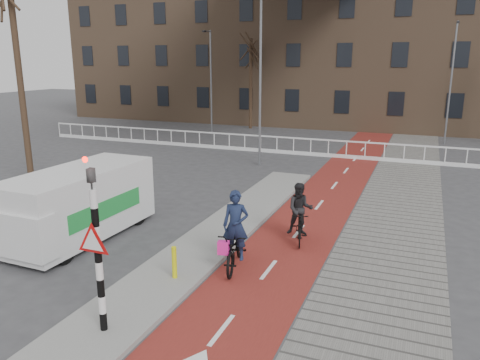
% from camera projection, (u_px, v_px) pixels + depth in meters
% --- Properties ---
extents(ground, '(120.00, 120.00, 0.00)m').
position_uv_depth(ground, '(180.00, 294.00, 10.86)').
color(ground, '#38383A').
rests_on(ground, ground).
extents(bike_lane, '(2.50, 60.00, 0.01)m').
position_uv_depth(bike_lane, '(330.00, 191.00, 19.31)').
color(bike_lane, maroon).
rests_on(bike_lane, ground).
extents(sidewalk, '(3.00, 60.00, 0.01)m').
position_uv_depth(sidewalk, '(401.00, 199.00, 18.30)').
color(sidewalk, slate).
rests_on(sidewalk, ground).
extents(curb_island, '(1.80, 16.00, 0.12)m').
position_uv_depth(curb_island, '(222.00, 231.00, 14.69)').
color(curb_island, gray).
rests_on(curb_island, ground).
extents(traffic_signal, '(0.80, 0.80, 3.68)m').
position_uv_depth(traffic_signal, '(96.00, 241.00, 8.76)').
color(traffic_signal, black).
rests_on(traffic_signal, curb_island).
extents(bollard, '(0.12, 0.12, 0.81)m').
position_uv_depth(bollard, '(174.00, 262.00, 11.33)').
color(bollard, '#D2D20B').
rests_on(bollard, curb_island).
extents(cyclist_near, '(1.09, 2.11, 2.08)m').
position_uv_depth(cyclist_near, '(236.00, 242.00, 12.10)').
color(cyclist_near, black).
rests_on(cyclist_near, bike_lane).
extents(cyclist_far, '(0.89, 1.73, 1.81)m').
position_uv_depth(cyclist_far, '(300.00, 218.00, 13.78)').
color(cyclist_far, black).
rests_on(cyclist_far, bike_lane).
extents(van, '(2.11, 5.00, 2.13)m').
position_uv_depth(van, '(79.00, 203.00, 14.04)').
color(van, silver).
rests_on(van, ground).
extents(railing, '(28.00, 0.10, 0.99)m').
position_uv_depth(railing, '(245.00, 146.00, 27.86)').
color(railing, silver).
rests_on(railing, ground).
extents(townhouse_row, '(46.00, 10.00, 15.90)m').
position_uv_depth(townhouse_row, '(333.00, 28.00, 38.75)').
color(townhouse_row, '#7F6047').
rests_on(townhouse_row, ground).
extents(tree_left, '(0.26, 0.26, 9.53)m').
position_uv_depth(tree_left, '(19.00, 72.00, 19.35)').
color(tree_left, '#312216').
rests_on(tree_left, ground).
extents(tree_mid, '(0.26, 0.26, 6.83)m').
position_uv_depth(tree_mid, '(251.00, 84.00, 36.19)').
color(tree_mid, '#312216').
rests_on(tree_mid, ground).
extents(streetlight_near, '(0.12, 0.12, 8.86)m').
position_uv_depth(streetlight_near, '(260.00, 77.00, 23.02)').
color(streetlight_near, slate).
rests_on(streetlight_near, ground).
extents(streetlight_left, '(0.12, 0.12, 7.32)m').
position_uv_depth(streetlight_left, '(211.00, 82.00, 34.12)').
color(streetlight_left, slate).
rests_on(streetlight_left, ground).
extents(streetlight_right, '(0.12, 0.12, 7.56)m').
position_uv_depth(streetlight_right, '(451.00, 84.00, 29.23)').
color(streetlight_right, slate).
rests_on(streetlight_right, ground).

